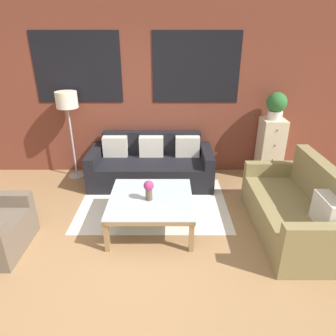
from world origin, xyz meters
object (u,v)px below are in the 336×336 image
Objects in this scene: settee_vintage at (296,211)px; coffee_table at (152,201)px; potted_plant at (278,105)px; couch_dark at (153,165)px; drawer_cabinet at (271,149)px; floor_lamp at (69,105)px; flower_vase at (150,189)px.

settee_vintage is 1.62× the size of coffee_table.
coffee_table is 2.63m from potted_plant.
drawer_cabinet is (2.02, 0.20, 0.23)m from couch_dark.
drawer_cabinet is at bearing 84.09° from settee_vintage.
drawer_cabinet is (3.35, 0.02, -0.75)m from floor_lamp.
potted_plant is at bearing 38.50° from flower_vase.
settee_vintage is 1.66m from drawer_cabinet.
potted_plant reaches higher than coffee_table.
settee_vintage is 1.64× the size of drawer_cabinet.
floor_lamp reaches higher than settee_vintage.
couch_dark is at bearing 92.81° from coffee_table.
settee_vintage is at bearing -95.91° from drawer_cabinet.
couch_dark reaches higher than flower_vase.
couch_dark is at bearing -8.09° from floor_lamp.
drawer_cabinet reaches higher than coffee_table.
floor_lamp is at bearing 131.50° from flower_vase.
drawer_cabinet is at bearing -90.00° from potted_plant.
couch_dark is at bearing -174.22° from potted_plant.
floor_lamp is (-1.39, 1.51, 0.88)m from coffee_table.
floor_lamp is 1.44× the size of drawer_cabinet.
settee_vintage is 1.90m from potted_plant.
couch_dark is at bearing 91.92° from flower_vase.
settee_vintage is at bearing -27.03° from floor_lamp.
coffee_table is at bearing -47.22° from floor_lamp.
flower_vase is at bearing -141.50° from potted_plant.
settee_vintage reaches higher than couch_dark.
floor_lamp is at bearing -179.74° from drawer_cabinet.
flower_vase is (-0.02, -0.05, 0.21)m from coffee_table.
settee_vintage reaches higher than coffee_table.
coffee_table is (-1.78, 0.12, 0.06)m from settee_vintage.
drawer_cabinet is 3.98× the size of flower_vase.
couch_dark is 4.60× the size of potted_plant.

